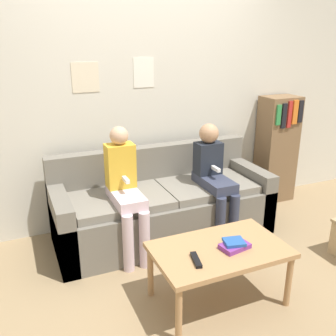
% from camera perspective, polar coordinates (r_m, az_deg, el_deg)
% --- Properties ---
extents(ground_plane, '(10.00, 10.00, 0.00)m').
position_cam_1_polar(ground_plane, '(3.31, 2.57, -13.81)').
color(ground_plane, '#937A56').
extents(wall_back, '(8.00, 0.06, 2.60)m').
position_cam_1_polar(wall_back, '(3.71, -3.83, 11.39)').
color(wall_back, beige).
rests_on(wall_back, ground_plane).
extents(couch, '(2.02, 0.77, 0.81)m').
position_cam_1_polar(couch, '(3.57, -0.85, -5.92)').
color(couch, '#6B665B').
rests_on(couch, ground_plane).
extents(coffee_table, '(0.93, 0.57, 0.43)m').
position_cam_1_polar(coffee_table, '(2.69, 7.83, -12.80)').
color(coffee_table, '#AD7F51').
rests_on(coffee_table, ground_plane).
extents(person_left, '(0.24, 0.54, 1.12)m').
position_cam_1_polar(person_left, '(3.15, -6.54, -2.95)').
color(person_left, silver).
rests_on(person_left, ground_plane).
extents(person_right, '(0.24, 0.54, 1.07)m').
position_cam_1_polar(person_right, '(3.47, 7.03, -1.01)').
color(person_right, '#33384C').
rests_on(person_right, ground_plane).
extents(tv_remote, '(0.08, 0.17, 0.02)m').
position_cam_1_polar(tv_remote, '(2.50, 4.30, -13.78)').
color(tv_remote, black).
rests_on(tv_remote, coffee_table).
extents(book_stack, '(0.22, 0.16, 0.06)m').
position_cam_1_polar(book_stack, '(2.67, 10.10, -11.46)').
color(book_stack, '#7A3389').
rests_on(book_stack, coffee_table).
extents(bookshelf, '(0.40, 0.31, 1.20)m').
position_cam_1_polar(bookshelf, '(4.45, 16.20, 2.81)').
color(bookshelf, brown).
rests_on(bookshelf, ground_plane).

